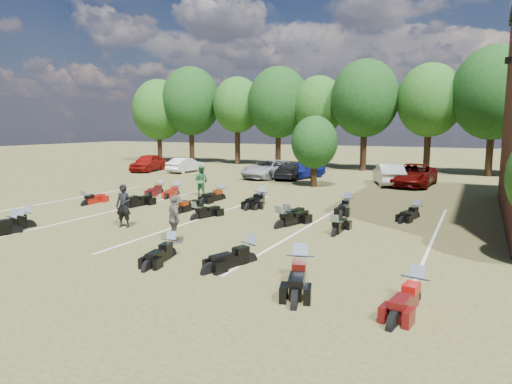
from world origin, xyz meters
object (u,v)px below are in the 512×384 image
Objects in this scene: car_0 at (148,163)px; motorcycle_3 at (171,257)px; motorcycle_14 at (161,193)px; person_green at (201,181)px; person_black at (124,206)px; motorcycle_7 at (85,205)px; person_grey at (174,219)px; car_4 at (304,169)px; motorcycle_0 at (13,234)px.

car_0 is 29.01m from motorcycle_3.
person_green is at bearing -7.65° from motorcycle_14.
motorcycle_7 is (-5.57, 3.13, -0.91)m from person_black.
car_0 is 2.68× the size of person_grey.
person_green reaches higher than person_black.
person_grey is (18.03, -20.40, 0.08)m from car_0.
person_grey is (5.32, -9.97, -0.04)m from person_green.
car_4 is 18.40m from motorcycle_7.
person_green is at bearing -24.92° from person_grey.
person_green is at bearing 93.08° from motorcycle_0.
person_green is (-1.86, 8.81, 0.01)m from person_black.
person_black is 3.65m from person_grey.
motorcycle_7 is 5.49m from motorcycle_14.
car_0 reaches higher than motorcycle_0.
car_4 reaches higher than motorcycle_0.
person_grey reaches higher than motorcycle_0.
car_0 is 24.91m from motorcycle_0.
person_green reaches higher than motorcycle_7.
car_4 is 21.87m from person_grey.
person_black reaches higher than motorcycle_14.
motorcycle_14 is (-2.91, -0.24, -0.92)m from person_green.
motorcycle_0 reaches higher than motorcycle_14.
car_4 is at bearing -113.03° from motorcycle_7.
motorcycle_3 is 0.94× the size of motorcycle_14.
person_grey is 0.73× the size of motorcycle_0.
motorcycle_0 is at bearing 108.25° from motorcycle_7.
motorcycle_3 is at bearing -62.91° from car_0.
motorcycle_0 is 1.16× the size of motorcycle_7.
motorcycle_3 is (3.95, -23.19, -0.72)m from car_4.
car_4 is 2.30× the size of person_black.
car_4 is at bearing 73.71° from person_black.
person_black is at bearing -72.46° from car_4.
person_grey reaches higher than car_0.
car_0 is 2.59× the size of person_black.
motorcycle_0 is 1.12× the size of motorcycle_14.
person_black reaches higher than car_4.
motorcycle_7 is (-6.03, -17.37, -0.72)m from car_4.
motorcycle_0 is at bearing 51.49° from person_grey.
car_4 reaches higher than motorcycle_7.
motorcycle_14 is (0.80, 5.43, 0.00)m from motorcycle_7.
car_0 reaches higher than motorcycle_3.
person_black is at bearing 146.77° from motorcycle_7.
person_black reaches higher than motorcycle_0.
person_black is 5.24m from motorcycle_3.
person_grey is 12.77m from motorcycle_14.
car_0 is 16.44m from person_green.
person_black is 6.46m from motorcycle_7.
motorcycle_7 is at bearing -74.60° from car_0.
person_black is at bearing 51.75° from motorcycle_0.
motorcycle_7 is 0.97× the size of motorcycle_14.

